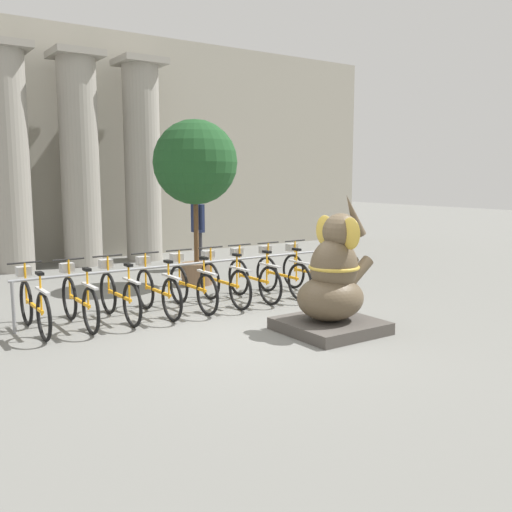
% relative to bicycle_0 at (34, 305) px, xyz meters
% --- Properties ---
extents(ground_plane, '(60.00, 60.00, 0.00)m').
position_rel_bicycle_0_xyz_m(ground_plane, '(2.55, -1.83, -0.40)').
color(ground_plane, slate).
extents(building_facade, '(20.00, 0.20, 6.00)m').
position_rel_bicycle_0_xyz_m(building_facade, '(2.55, 6.77, 2.60)').
color(building_facade, '#A39E8E').
rests_on(building_facade, ground_plane).
extents(column_left, '(1.16, 1.16, 5.16)m').
position_rel_bicycle_0_xyz_m(column_left, '(0.92, 5.77, 2.22)').
color(column_left, gray).
rests_on(column_left, ground_plane).
extents(column_middle, '(1.16, 1.16, 5.16)m').
position_rel_bicycle_0_xyz_m(column_middle, '(2.55, 5.77, 2.22)').
color(column_middle, gray).
rests_on(column_middle, ground_plane).
extents(column_right, '(1.16, 1.16, 5.16)m').
position_rel_bicycle_0_xyz_m(column_right, '(4.19, 5.77, 2.22)').
color(column_right, gray).
rests_on(column_right, ground_plane).
extents(bike_rack, '(5.64, 0.05, 0.77)m').
position_rel_bicycle_0_xyz_m(bike_rack, '(2.52, 0.12, 0.24)').
color(bike_rack, gray).
rests_on(bike_rack, ground_plane).
extents(bicycle_0, '(0.48, 1.69, 0.97)m').
position_rel_bicycle_0_xyz_m(bicycle_0, '(0.00, 0.00, 0.00)').
color(bicycle_0, black).
rests_on(bicycle_0, ground_plane).
extents(bicycle_1, '(0.48, 1.69, 0.97)m').
position_rel_bicycle_0_xyz_m(bicycle_1, '(0.63, -0.03, 0.00)').
color(bicycle_1, black).
rests_on(bicycle_1, ground_plane).
extents(bicycle_2, '(0.48, 1.69, 0.97)m').
position_rel_bicycle_0_xyz_m(bicycle_2, '(1.26, 0.01, 0.00)').
color(bicycle_2, black).
rests_on(bicycle_2, ground_plane).
extents(bicycle_3, '(0.48, 1.69, 0.97)m').
position_rel_bicycle_0_xyz_m(bicycle_3, '(1.89, -0.01, 0.00)').
color(bicycle_3, black).
rests_on(bicycle_3, ground_plane).
extents(bicycle_4, '(0.48, 1.69, 0.97)m').
position_rel_bicycle_0_xyz_m(bicycle_4, '(2.52, 0.00, 0.00)').
color(bicycle_4, black).
rests_on(bicycle_4, ground_plane).
extents(bicycle_5, '(0.48, 1.69, 0.97)m').
position_rel_bicycle_0_xyz_m(bicycle_5, '(3.15, 0.02, 0.00)').
color(bicycle_5, black).
rests_on(bicycle_5, ground_plane).
extents(bicycle_6, '(0.48, 1.69, 0.97)m').
position_rel_bicycle_0_xyz_m(bicycle_6, '(3.78, 0.04, 0.00)').
color(bicycle_6, black).
rests_on(bicycle_6, ground_plane).
extents(bicycle_7, '(0.48, 1.69, 0.97)m').
position_rel_bicycle_0_xyz_m(bicycle_7, '(4.41, 0.01, 0.00)').
color(bicycle_7, black).
rests_on(bicycle_7, ground_plane).
extents(bicycle_8, '(0.48, 1.69, 0.97)m').
position_rel_bicycle_0_xyz_m(bicycle_8, '(5.04, -0.01, 0.00)').
color(bicycle_8, black).
rests_on(bicycle_8, ground_plane).
extents(elephant_statue, '(1.29, 1.29, 1.99)m').
position_rel_bicycle_0_xyz_m(elephant_statue, '(3.55, -2.35, 0.27)').
color(elephant_statue, '#4C4742').
rests_on(elephant_statue, ground_plane).
extents(person_pedestrian, '(0.24, 0.47, 1.81)m').
position_rel_bicycle_0_xyz_m(person_pedestrian, '(4.60, 3.57, 0.70)').
color(person_pedestrian, '#28282D').
rests_on(person_pedestrian, ground_plane).
extents(potted_tree, '(1.69, 1.69, 3.33)m').
position_rel_bicycle_0_xyz_m(potted_tree, '(3.65, 1.91, 2.00)').
color(potted_tree, brown).
rests_on(potted_tree, ground_plane).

